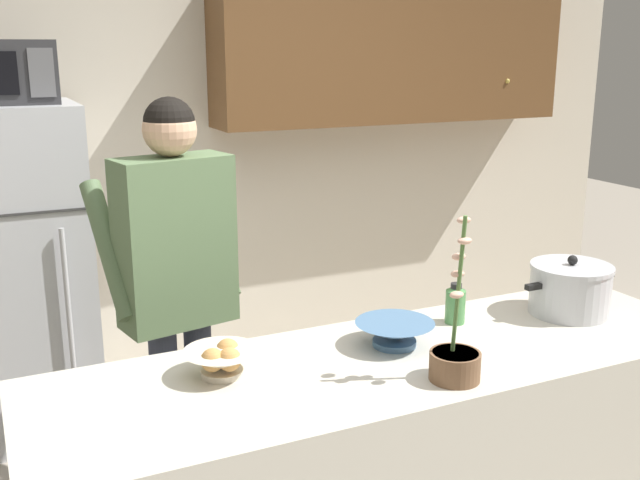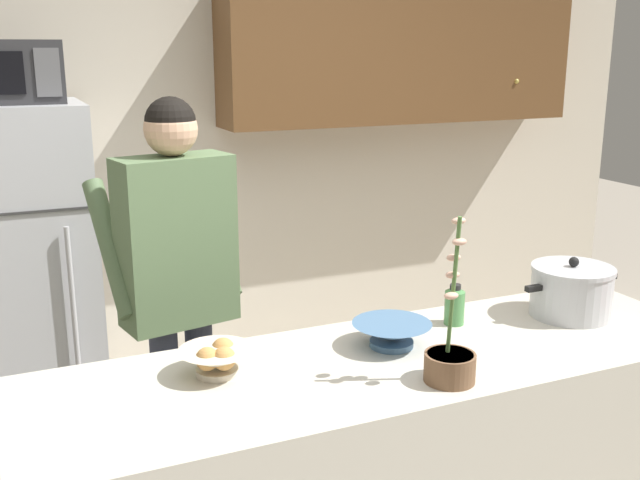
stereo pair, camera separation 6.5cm
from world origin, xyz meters
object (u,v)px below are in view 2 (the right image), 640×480
Objects in this scene: refrigerator at (26,271)px; empty_bowl at (392,333)px; cooking_pot at (571,291)px; bread_bowl at (217,359)px; microwave at (5,72)px; person_near_pot at (176,263)px; bottle_near_edge at (455,305)px; potted_orchid at (450,358)px.

refrigerator is 6.22× the size of empty_bowl.
cooking_pot reaches higher than empty_bowl.
bread_bowl is at bearing -75.34° from refrigerator.
microwave is 1.31m from person_near_pot.
microwave is 1.96m from bread_bowl.
bread_bowl is (-1.31, 0.02, -0.04)m from cooking_pot.
cooking_pot is at bearing -12.58° from bottle_near_edge.
refrigerator is 0.95× the size of person_near_pot.
potted_orchid is (1.07, -2.04, -0.76)m from microwave.
potted_orchid is (0.61, -0.31, 0.02)m from bread_bowl.
refrigerator is at bearing 117.30° from potted_orchid.
bottle_near_edge is (-0.43, 0.10, -0.02)m from cooking_pot.
bread_bowl is (0.46, -1.75, 0.16)m from refrigerator.
bread_bowl is 1.57× the size of bottle_near_edge.
bread_bowl is at bearing -75.17° from microwave.
cooking_pot is 1.56× the size of empty_bowl.
bread_bowl is (0.46, -1.73, -0.78)m from microwave.
cooking_pot reaches higher than bread_bowl.
cooking_pot is at bearing -0.57° from empty_bowl.
microwave reaches higher than bottle_near_edge.
potted_orchid is at bearing -62.45° from microwave.
cooking_pot is (1.77, -1.78, 0.21)m from refrigerator.
microwave reaches higher than potted_orchid.
refrigerator is at bearing 128.49° from bottle_near_edge.
bottle_near_edge is (0.30, 0.09, 0.03)m from empty_bowl.
microwave is 1.85× the size of empty_bowl.
refrigerator reaches higher than bread_bowl.
person_near_pot is at bearing 85.62° from bread_bowl.
bread_bowl is 0.68m from potted_orchid.
cooking_pot is 0.82× the size of potted_orchid.
microwave is 2.60m from cooking_pot.
refrigerator is at bearing 134.87° from cooking_pot.
empty_bowl is at bearing -1.72° from bread_bowl.
microwave is at bearing 120.68° from empty_bowl.
potted_orchid reaches higher than bottle_near_edge.
empty_bowl is (1.04, -1.77, 0.16)m from refrigerator.
potted_orchid is at bearing -62.48° from person_near_pot.
refrigerator is 11.12× the size of bottle_near_edge.
bottle_near_edge is at bearing -51.51° from refrigerator.
microwave is 1.19× the size of cooking_pot.
person_near_pot is 3.42× the size of potted_orchid.
person_near_pot reaches higher than refrigerator.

